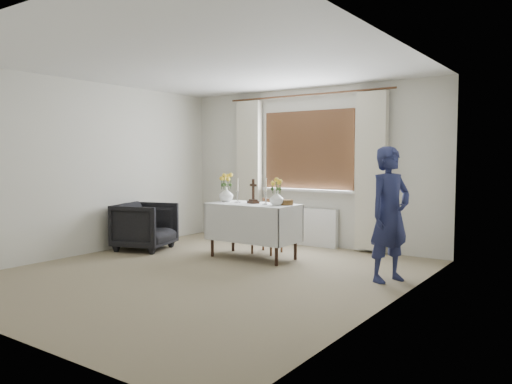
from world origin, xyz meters
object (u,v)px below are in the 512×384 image
at_px(altar_table, 253,231).
at_px(flower_vase_right, 277,198).
at_px(armchair, 145,226).
at_px(wooden_cross, 253,191).
at_px(flower_vase_left, 226,194).
at_px(person, 390,214).
at_px(wooden_chair, 267,226).

bearing_deg(altar_table, flower_vase_right, -1.83).
distance_m(armchair, wooden_cross, 1.84).
bearing_deg(flower_vase_right, flower_vase_left, 177.42).
relative_size(person, flower_vase_left, 7.15).
bearing_deg(flower_vase_left, wooden_cross, 0.18).
relative_size(wooden_cross, flower_vase_right, 1.78).
relative_size(altar_table, flower_vase_left, 5.81).
height_order(wooden_chair, armchair, wooden_chair).
relative_size(wooden_chair, flower_vase_right, 4.17).
xyz_separation_m(armchair, flower_vase_left, (1.21, 0.46, 0.51)).
height_order(altar_table, wooden_cross, wooden_cross).
distance_m(wooden_chair, flower_vase_right, 0.76).
height_order(altar_table, armchair, altar_table).
bearing_deg(armchair, flower_vase_left, -86.64).
distance_m(wooden_chair, person, 2.17).
distance_m(wooden_chair, flower_vase_left, 0.76).
bearing_deg(flower_vase_right, altar_table, 178.17).
distance_m(altar_table, flower_vase_left, 0.70).
relative_size(altar_table, wooden_cross, 3.64).
distance_m(flower_vase_left, flower_vase_right, 0.89).
height_order(armchair, flower_vase_right, flower_vase_right).
height_order(wooden_cross, flower_vase_left, wooden_cross).
xyz_separation_m(altar_table, person, (2.01, -0.17, 0.38)).
bearing_deg(altar_table, person, -4.92).
height_order(person, flower_vase_left, person).
xyz_separation_m(altar_table, armchair, (-1.71, -0.43, -0.02)).
bearing_deg(flower_vase_right, wooden_cross, 174.23).
height_order(altar_table, wooden_chair, wooden_chair).
bearing_deg(wooden_cross, wooden_chair, 117.29).
bearing_deg(flower_vase_right, armchair, -168.79).
xyz_separation_m(altar_table, flower_vase_right, (0.39, -0.01, 0.48)).
relative_size(wooden_cross, flower_vase_left, 1.60).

